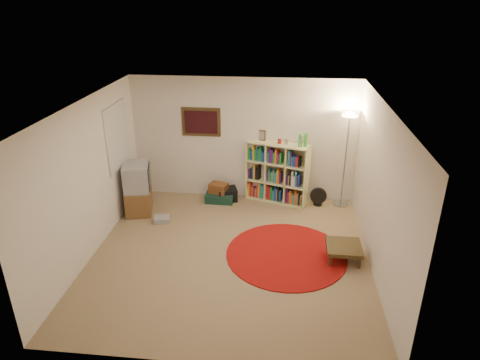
{
  "coord_description": "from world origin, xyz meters",
  "views": [
    {
      "loc": [
        0.78,
        -5.87,
        3.99
      ],
      "look_at": [
        0.1,
        0.6,
        1.1
      ],
      "focal_mm": 32.0,
      "sensor_mm": 36.0,
      "label": 1
    }
  ],
  "objects_px": {
    "floor_lamp": "(349,129)",
    "tv_stand": "(138,189)",
    "suitcase": "(220,197)",
    "side_table": "(344,248)",
    "bookshelf": "(277,173)",
    "floor_fan": "(318,197)"
  },
  "relations": [
    {
      "from": "bookshelf",
      "to": "floor_fan",
      "type": "xyz_separation_m",
      "value": [
        0.86,
        -0.15,
        -0.42
      ]
    },
    {
      "from": "bookshelf",
      "to": "tv_stand",
      "type": "height_order",
      "value": "bookshelf"
    },
    {
      "from": "suitcase",
      "to": "bookshelf",
      "type": "bearing_deg",
      "value": 10.19
    },
    {
      "from": "bookshelf",
      "to": "tv_stand",
      "type": "relative_size",
      "value": 1.51
    },
    {
      "from": "bookshelf",
      "to": "tv_stand",
      "type": "xyz_separation_m",
      "value": [
        -2.65,
        -0.76,
        -0.13
      ]
    },
    {
      "from": "floor_fan",
      "to": "floor_lamp",
      "type": "bearing_deg",
      "value": 6.13
    },
    {
      "from": "suitcase",
      "to": "side_table",
      "type": "height_order",
      "value": "side_table"
    },
    {
      "from": "floor_fan",
      "to": "suitcase",
      "type": "bearing_deg",
      "value": 177.5
    },
    {
      "from": "bookshelf",
      "to": "suitcase",
      "type": "relative_size",
      "value": 2.61
    },
    {
      "from": "tv_stand",
      "to": "floor_fan",
      "type": "bearing_deg",
      "value": -3.74
    },
    {
      "from": "floor_fan",
      "to": "tv_stand",
      "type": "xyz_separation_m",
      "value": [
        -3.51,
        -0.62,
        0.29
      ]
    },
    {
      "from": "bookshelf",
      "to": "side_table",
      "type": "distance_m",
      "value": 2.36
    },
    {
      "from": "tv_stand",
      "to": "side_table",
      "type": "distance_m",
      "value": 4.01
    },
    {
      "from": "tv_stand",
      "to": "side_table",
      "type": "bearing_deg",
      "value": -32.15
    },
    {
      "from": "bookshelf",
      "to": "floor_lamp",
      "type": "distance_m",
      "value": 1.66
    },
    {
      "from": "tv_stand",
      "to": "suitcase",
      "type": "bearing_deg",
      "value": 7.74
    },
    {
      "from": "floor_lamp",
      "to": "tv_stand",
      "type": "xyz_separation_m",
      "value": [
        -3.97,
        -0.69,
        -1.12
      ]
    },
    {
      "from": "floor_lamp",
      "to": "tv_stand",
      "type": "height_order",
      "value": "floor_lamp"
    },
    {
      "from": "floor_fan",
      "to": "tv_stand",
      "type": "bearing_deg",
      "value": -173.25
    },
    {
      "from": "bookshelf",
      "to": "floor_fan",
      "type": "bearing_deg",
      "value": 8.51
    },
    {
      "from": "side_table",
      "to": "floor_lamp",
      "type": "bearing_deg",
      "value": 84.83
    },
    {
      "from": "floor_fan",
      "to": "bookshelf",
      "type": "bearing_deg",
      "value": 167.1
    }
  ]
}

